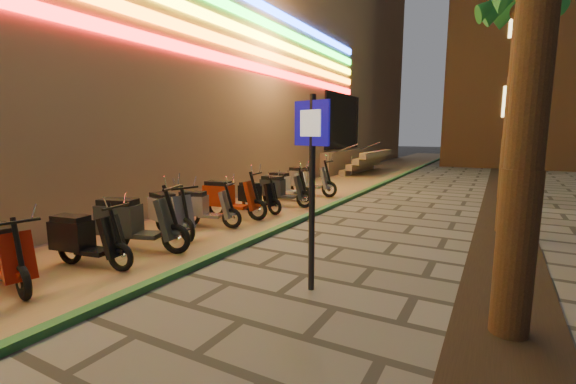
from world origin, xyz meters
The scene contains 17 objects.
ground centered at (0.00, 0.00, 0.00)m, with size 120.00×120.00×0.00m, color #474442.
parking_strip centered at (-2.60, 10.00, 0.01)m, with size 3.40×60.00×0.01m, color #8C7251.
green_curb centered at (-0.90, 10.00, 0.05)m, with size 0.18×60.00×0.10m, color #235E30.
planting_strip centered at (3.60, 5.00, 0.01)m, with size 1.20×40.00×0.02m, color black.
mall_building centered at (-15.47, 10.02, 7.48)m, with size 24.23×44.00×15.00m.
palm_d centered at (3.60, 12.00, 5.94)m, with size 2.97×3.02×7.16m.
pedestrian_sign centered at (1.15, 2.05, 1.76)m, with size 0.58×0.20×2.71m.
scooter_4 centered at (-2.76, 0.06, 0.48)m, with size 1.58×0.73×1.11m.
scooter_5 centered at (-2.55, 1.10, 0.48)m, with size 1.58×0.67×1.11m.
scooter_6 centered at (-2.53, 2.07, 0.56)m, with size 1.81×0.96×1.28m.
scooter_7 centered at (-2.80, 3.22, 0.51)m, with size 1.64×0.87×1.17m.
scooter_8 centered at (-2.66, 4.15, 0.47)m, with size 1.54×0.78×1.09m.
scooter_9 centered at (-2.71, 5.19, 0.54)m, with size 1.77×0.71×1.24m.
scooter_10 centered at (-2.53, 6.21, 0.46)m, with size 1.49×0.65×1.05m.
scooter_11 centered at (-2.36, 7.29, 0.51)m, with size 1.67×0.60×1.17m.
scooter_12 centered at (-2.75, 8.31, 0.50)m, with size 1.64×0.65×1.15m.
scooter_13 centered at (-2.51, 9.43, 0.55)m, with size 1.80×0.63×1.28m.
Camera 1 is at (3.37, -2.66, 2.22)m, focal length 24.00 mm.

